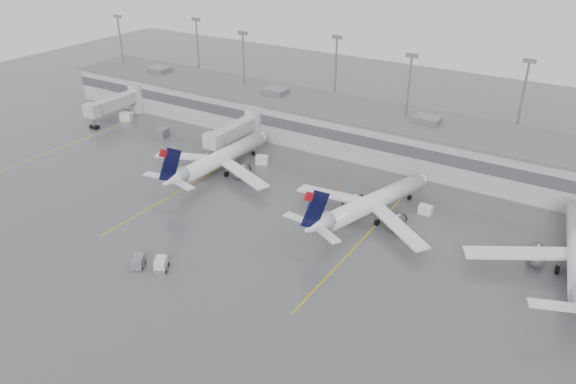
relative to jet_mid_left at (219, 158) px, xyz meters
The scene contains 17 objects.
ground 36.06m from the jet_mid_left, 63.48° to the right, with size 260.00×260.00×0.00m, color #4B4B4D.
terminal 30.42m from the jet_mid_left, 58.17° to the left, with size 152.00×17.00×9.45m.
light_masts 36.56m from the jet_mid_left, 63.09° to the left, with size 142.40×8.00×20.60m.
jet_bridge_left 41.74m from the jet_mid_left, 161.02° to the left, with size 4.00×17.20×7.00m.
jet_bridge_right 14.31m from the jet_mid_left, 108.19° to the left, with size 4.00×17.20×7.00m.
stand_markings 18.25m from the jet_mid_left, 26.93° to the right, with size 105.25×40.00×0.01m.
jet_mid_left is the anchor object (origin of this frame).
jet_mid_right 31.85m from the jet_mid_left, ahead, with size 25.87×29.45×9.82m.
baggage_tug 32.45m from the jet_mid_left, 66.62° to the right, with size 2.88×3.24×1.78m.
baggage_cart 32.45m from the jet_mid_left, 72.67° to the right, with size 2.61×2.98×1.66m.
gse_uld_a 39.08m from the jet_mid_left, 162.58° to the left, with size 2.71×1.81×1.92m, color silver.
gse_uld_b 9.32m from the jet_mid_left, 60.44° to the left, with size 2.37×1.58×1.68m, color silver.
gse_uld_c 39.38m from the jet_mid_left, ahead, with size 2.16×1.44×1.53m, color silver.
gse_loader 23.81m from the jet_mid_left, 160.13° to the left, with size 1.93×3.09×1.93m, color slate.
cone_a 33.03m from the jet_mid_left, behind, with size 0.45×0.45×0.71m, color #FE6B05.
cone_b 6.53m from the jet_mid_left, 63.26° to the left, with size 0.46×0.46×0.73m, color #FE6B05.
cone_c 23.21m from the jet_mid_left, 17.16° to the left, with size 0.38×0.38×0.61m, color #FE6B05.
Camera 1 is at (46.57, -43.67, 45.88)m, focal length 35.00 mm.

